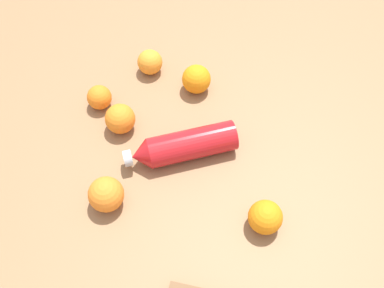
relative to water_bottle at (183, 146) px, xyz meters
The scene contains 8 objects.
ground_plane 0.06m from the water_bottle, 124.66° to the right, with size 2.40×2.40×0.00m, color olive.
water_bottle is the anchor object (origin of this frame).
orange_0 0.22m from the water_bottle, 52.89° to the left, with size 0.08×0.08×0.08m, color orange.
orange_1 0.22m from the water_bottle, 84.00° to the right, with size 0.08×0.08×0.08m, color orange.
orange_2 0.18m from the water_bottle, 11.35° to the right, with size 0.08×0.08×0.08m, color orange.
orange_3 0.26m from the water_bottle, 149.54° to the left, with size 0.08×0.08×0.08m, color orange.
orange_4 0.27m from the water_bottle, 20.22° to the right, with size 0.07×0.07×0.07m, color orange.
orange_5 0.30m from the water_bottle, 56.31° to the right, with size 0.07×0.07×0.07m, color orange.
Camera 1 is at (-0.15, 0.60, 0.94)m, focal length 41.40 mm.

